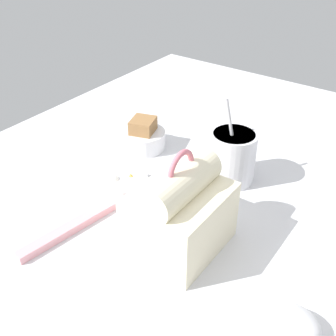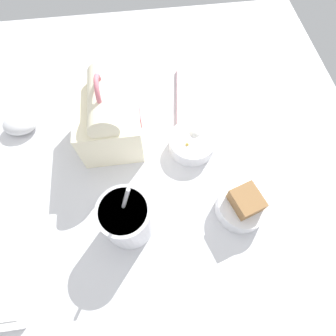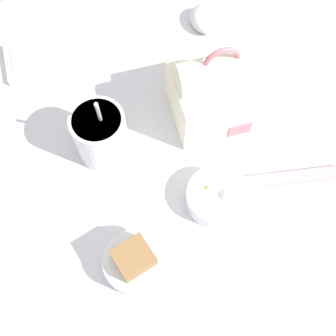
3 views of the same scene
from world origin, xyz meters
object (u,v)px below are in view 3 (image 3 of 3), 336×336
object	(u,v)px
keyboard	(90,46)
computer_mouse	(205,19)
lunch_bag	(217,91)
soup_cup	(101,135)
bento_bowl_snacks	(216,197)
chopstick_case	(288,178)
bento_bowl_sandwich	(135,262)

from	to	relation	value
keyboard	computer_mouse	bearing A→B (deg)	0.30
keyboard	lunch_bag	distance (cm)	33.28
lunch_bag	soup_cup	world-z (taller)	lunch_bag
keyboard	computer_mouse	size ratio (longest dim) A/B	4.40
computer_mouse	bento_bowl_snacks	bearing A→B (deg)	-104.91
lunch_bag	soup_cup	xyz separation A→B (cm)	(-24.39, -2.63, -1.49)
soup_cup	chopstick_case	size ratio (longest dim) A/B	0.85
bento_bowl_sandwich	chopstick_case	xyz separation A→B (cm)	(33.16, 8.51, -2.21)
computer_mouse	soup_cup	bearing A→B (deg)	-138.26
soup_cup	bento_bowl_snacks	size ratio (longest dim) A/B	1.72
bento_bowl_snacks	lunch_bag	bearing A→B (deg)	72.91
bento_bowl_snacks	chopstick_case	size ratio (longest dim) A/B	0.49
lunch_bag	chopstick_case	distance (cm)	22.36
soup_cup	bento_bowl_sandwich	size ratio (longest dim) A/B	1.76
soup_cup	computer_mouse	bearing A→B (deg)	41.74
bento_bowl_sandwich	chopstick_case	bearing A→B (deg)	14.39
bento_bowl_snacks	computer_mouse	xyz separation A→B (cm)	(11.62, 43.64, -0.24)
soup_cup	bento_bowl_snacks	xyz separation A→B (cm)	(18.40, -16.86, -4.01)
lunch_bag	bento_bowl_snacks	world-z (taller)	lunch_bag
soup_cup	bento_bowl_snacks	bearing A→B (deg)	-42.50
bento_bowl_snacks	computer_mouse	size ratio (longest dim) A/B	1.31
keyboard	soup_cup	world-z (taller)	soup_cup
keyboard	bento_bowl_sandwich	world-z (taller)	bento_bowl_sandwich
computer_mouse	chopstick_case	bearing A→B (deg)	-85.13
bento_bowl_sandwich	keyboard	bearing A→B (deg)	88.03
bento_bowl_sandwich	bento_bowl_snacks	distance (cm)	19.65
chopstick_case	soup_cup	bearing A→B (deg)	153.92
bento_bowl_snacks	bento_bowl_sandwich	bearing A→B (deg)	-155.48
soup_cup	keyboard	bearing A→B (deg)	85.02
lunch_bag	bento_bowl_snacks	size ratio (longest dim) A/B	1.77
keyboard	computer_mouse	xyz separation A→B (cm)	(27.70, 0.15, 0.91)
bento_bowl_snacks	keyboard	bearing A→B (deg)	110.29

